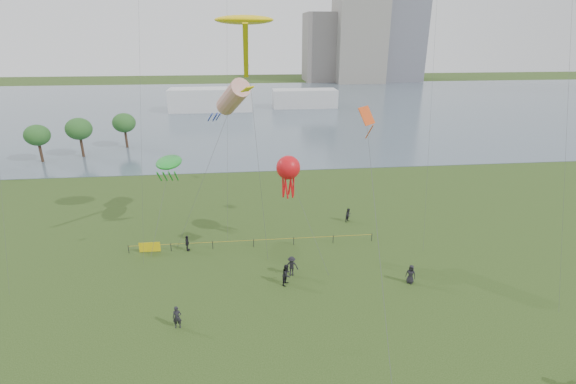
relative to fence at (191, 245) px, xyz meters
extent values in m
plane|color=#213711|center=(8.91, -15.98, -0.55)|extent=(400.00, 400.00, 0.00)
cube|color=#50606E|center=(8.91, 84.02, -0.53)|extent=(400.00, 120.00, 0.08)
cube|color=gray|center=(54.91, 146.02, 18.45)|extent=(20.00, 20.00, 38.00)
cube|color=slate|center=(40.91, 152.02, 13.45)|extent=(16.00, 18.00, 28.00)
cube|color=silver|center=(-3.09, 79.02, 2.45)|extent=(22.00, 8.00, 6.00)
cube|color=silver|center=(22.91, 82.02, 1.95)|extent=(18.00, 7.00, 5.00)
cylinder|color=#322117|center=(-16.06, 40.84, 0.88)|extent=(0.44, 0.44, 2.87)
ellipsoid|color=#2D6126|center=(-16.06, 40.84, 4.09)|extent=(4.08, 4.08, 3.44)
cylinder|color=#322117|center=(-27.57, 32.81, 0.84)|extent=(0.44, 0.44, 2.78)
ellipsoid|color=#2D6126|center=(-27.57, 32.81, 3.96)|extent=(3.95, 3.95, 3.34)
cylinder|color=#322117|center=(-21.94, 35.28, 0.95)|extent=(0.44, 0.44, 3.01)
ellipsoid|color=#2D6126|center=(-21.94, 35.28, 4.33)|extent=(4.28, 4.28, 3.61)
cylinder|color=black|center=(-5.88, 0.00, -0.13)|extent=(0.07, 0.07, 0.85)
cylinder|color=black|center=(-1.88, 0.00, -0.13)|extent=(0.07, 0.07, 0.85)
cylinder|color=black|center=(2.12, 0.00, -0.13)|extent=(0.07, 0.07, 0.85)
cylinder|color=black|center=(6.12, 0.00, -0.13)|extent=(0.07, 0.07, 0.85)
cylinder|color=black|center=(10.12, 0.00, -0.13)|extent=(0.07, 0.07, 0.85)
cylinder|color=black|center=(14.12, 0.00, -0.13)|extent=(0.07, 0.07, 0.85)
cylinder|color=black|center=(18.12, 0.00, -0.13)|extent=(0.07, 0.07, 0.85)
cylinder|color=gold|center=(6.12, 0.00, 0.19)|extent=(24.00, 0.03, 0.03)
cube|color=#DABC0B|center=(-3.88, 0.00, 0.00)|extent=(2.00, 0.04, 1.00)
imported|color=black|center=(8.70, -6.87, 0.38)|extent=(1.08, 1.14, 1.87)
imported|color=black|center=(9.27, -5.53, 0.36)|extent=(1.27, 0.86, 1.83)
imported|color=black|center=(-0.30, -0.05, 0.24)|extent=(0.45, 0.95, 1.58)
imported|color=black|center=(19.14, -7.76, 0.28)|extent=(0.98, 0.90, 1.67)
imported|color=black|center=(0.36, -11.55, 0.31)|extent=(0.64, 0.43, 1.74)
imported|color=black|center=(16.87, 4.86, 0.24)|extent=(0.98, 0.95, 1.58)
cylinder|color=#3F3F42|center=(6.66, -1.40, 9.87)|extent=(1.47, 2.29, 20.86)
ellipsoid|color=yellow|center=(5.95, -0.28, 20.30)|extent=(4.79, 3.00, 0.75)
cube|color=yellow|center=(5.95, -4.48, 17.90)|extent=(0.36, 6.98, 4.09)
cube|color=yellow|center=(5.95, -8.28, 15.80)|extent=(0.95, 0.95, 0.42)
cylinder|color=#3F3F42|center=(1.62, 1.91, 6.55)|extent=(6.12, 2.56, 14.23)
cylinder|color=red|center=(4.66, 3.18, 13.66)|extent=(3.72, 5.16, 3.85)
cylinder|color=#1727A4|center=(3.26, 1.98, 12.06)|extent=(0.60, 1.13, 0.88)
cylinder|color=#1727A4|center=(2.99, 2.36, 12.06)|extent=(0.60, 1.13, 0.88)
cylinder|color=#1727A4|center=(2.54, 2.21, 12.06)|extent=(0.60, 1.13, 0.88)
cylinder|color=#1727A4|center=(2.54, 1.74, 12.06)|extent=(0.60, 1.13, 0.88)
cylinder|color=#1727A4|center=(2.99, 1.60, 12.06)|extent=(0.60, 1.13, 0.88)
cylinder|color=#3F3F42|center=(-2.90, 2.02, 3.21)|extent=(1.51, 6.17, 7.54)
ellipsoid|color=green|center=(-2.16, 5.10, 6.97)|extent=(2.55, 4.59, 0.89)
cylinder|color=green|center=(-2.96, 3.50, 5.97)|extent=(0.16, 1.79, 1.54)
cylinder|color=green|center=(-2.41, 3.50, 5.97)|extent=(0.16, 1.79, 1.54)
cylinder|color=green|center=(-1.86, 3.50, 5.97)|extent=(0.16, 1.79, 1.54)
cylinder|color=green|center=(-1.31, 3.50, 5.97)|extent=(0.16, 1.79, 1.54)
cylinder|color=#3F3F42|center=(11.04, -2.93, 3.51)|extent=(2.97, 5.98, 8.14)
sphere|color=red|center=(9.57, 0.05, 7.57)|extent=(2.24, 2.24, 2.24)
cylinder|color=red|center=(10.07, 0.05, 5.97)|extent=(0.18, 0.54, 2.60)
cylinder|color=red|center=(9.82, 0.48, 5.97)|extent=(0.49, 0.36, 2.61)
cylinder|color=red|center=(9.32, 0.48, 5.97)|extent=(0.49, 0.36, 2.61)
cylinder|color=red|center=(9.07, 0.05, 5.97)|extent=(0.18, 0.54, 2.60)
cylinder|color=red|center=(9.32, -0.38, 5.97)|extent=(0.49, 0.36, 2.61)
cylinder|color=red|center=(9.82, -0.38, 5.97)|extent=(0.49, 0.36, 2.61)
cylinder|color=#3F3F42|center=(13.78, -14.46, 6.55)|extent=(1.58, 14.51, 14.23)
cube|color=#E74914|center=(14.56, -7.22, 13.66)|extent=(1.53, 1.53, 1.25)
cylinder|color=#E74914|center=(14.56, -8.12, 12.66)|extent=(0.08, 1.58, 1.35)
camera|label=1|loc=(5.65, -36.83, 19.29)|focal=26.00mm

